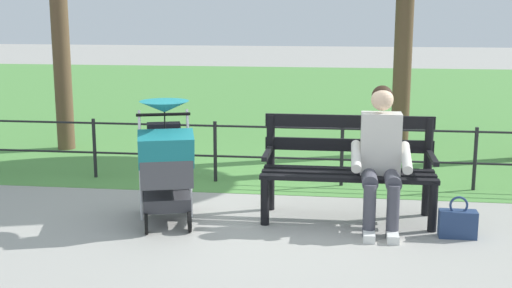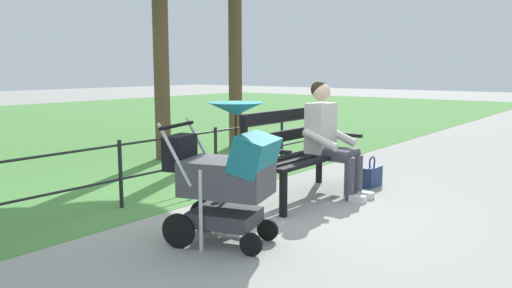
% 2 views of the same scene
% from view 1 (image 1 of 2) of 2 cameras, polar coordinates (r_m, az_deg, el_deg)
% --- Properties ---
extents(ground_plane, '(60.00, 60.00, 0.00)m').
position_cam_1_polar(ground_plane, '(6.42, 0.68, -6.27)').
color(ground_plane, '#9E9B93').
extents(grass_lawn, '(40.00, 16.00, 0.01)m').
position_cam_1_polar(grass_lawn, '(15.01, 4.76, 3.92)').
color(grass_lawn, '#518E42').
rests_on(grass_lawn, ground).
extents(park_bench, '(1.60, 0.61, 0.96)m').
position_cam_1_polar(park_bench, '(6.35, 7.84, -1.66)').
color(park_bench, black).
rests_on(park_bench, ground).
extents(person_on_bench, '(0.53, 0.74, 1.28)m').
position_cam_1_polar(person_on_bench, '(6.10, 10.57, -0.81)').
color(person_on_bench, '#42424C').
rests_on(person_on_bench, ground).
extents(stroller, '(0.72, 0.98, 1.15)m').
position_cam_1_polar(stroller, '(6.16, -7.69, -1.41)').
color(stroller, black).
rests_on(stroller, ground).
extents(handbag, '(0.32, 0.14, 0.37)m').
position_cam_1_polar(handbag, '(6.10, 16.76, -6.46)').
color(handbag, navy).
rests_on(handbag, ground).
extents(park_fence, '(7.21, 0.04, 0.70)m').
position_cam_1_polar(park_fence, '(7.54, 1.86, -0.30)').
color(park_fence, black).
rests_on(park_fence, ground).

